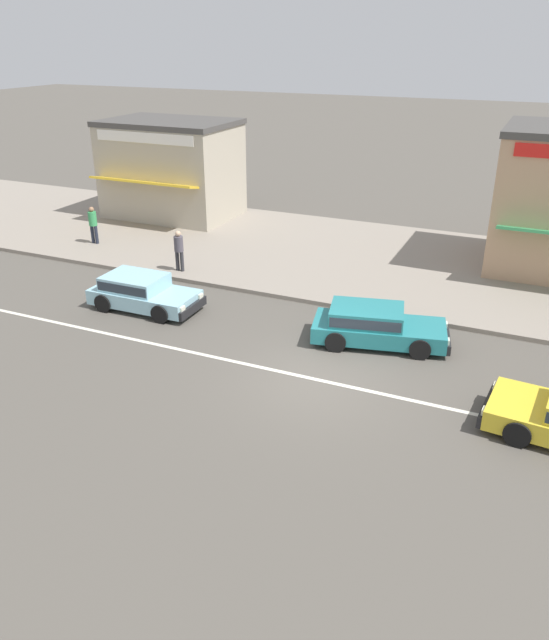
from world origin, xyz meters
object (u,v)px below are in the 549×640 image
(pedestrian_far_end, at_px, (179,248))
(shopfront_mid_block, at_px, (172,168))
(hatchback_teal_0, at_px, (375,324))
(pedestrian_by_shop, at_px, (93,222))
(hatchback_pale_blue_2, at_px, (141,291))

(pedestrian_far_end, relative_size, shopfront_mid_block, 0.25)
(hatchback_teal_0, distance_m, pedestrian_far_end, 8.62)
(hatchback_teal_0, relative_size, pedestrian_by_shop, 2.64)
(hatchback_pale_blue_2, distance_m, pedestrian_far_end, 3.27)
(hatchback_teal_0, height_order, hatchback_pale_blue_2, same)
(hatchback_pale_blue_2, bearing_deg, shopfront_mid_block, 116.90)
(shopfront_mid_block, bearing_deg, pedestrian_by_shop, -96.16)
(hatchback_pale_blue_2, distance_m, shopfront_mid_block, 11.32)
(pedestrian_far_end, bearing_deg, shopfront_mid_block, 123.78)
(hatchback_teal_0, bearing_deg, shopfront_mid_block, 143.73)
(shopfront_mid_block, bearing_deg, hatchback_pale_blue_2, -63.10)
(pedestrian_by_shop, xyz_separation_m, pedestrian_far_end, (5.10, -1.43, -0.02))
(hatchback_teal_0, xyz_separation_m, pedestrian_by_shop, (-13.32, 4.01, 0.47))
(hatchback_teal_0, xyz_separation_m, pedestrian_far_end, (-8.21, 2.58, 0.45))
(hatchback_pale_blue_2, height_order, shopfront_mid_block, shopfront_mid_block)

